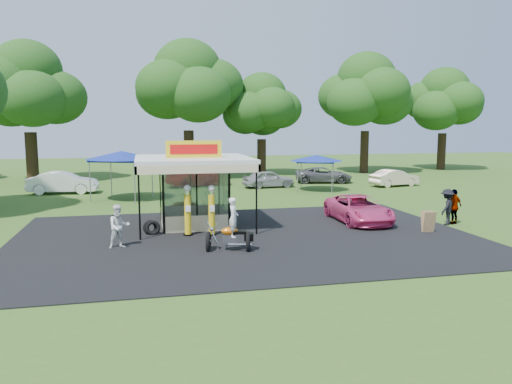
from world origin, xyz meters
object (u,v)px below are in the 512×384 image
gas_pump_right (212,212)px  bg_car_b (198,176)px  gas_station_kiosk (193,190)px  spectator_west (119,227)px  spectator_east_a (447,207)px  bg_car_e (394,178)px  spectator_east_b (454,207)px  gas_pump_left (188,212)px  a_frame_sign (428,222)px  kiosk_car (190,209)px  tent_west (121,156)px  pink_sedan (359,209)px  bg_car_d (324,175)px  bg_car_a (63,183)px  tent_east (316,158)px  bg_car_c (268,179)px  motorcycle (232,230)px

gas_pump_right → bg_car_b: 18.56m
gas_station_kiosk → spectator_west: gas_station_kiosk is taller
spectator_east_a → bg_car_e: (5.21, 14.91, -0.22)m
spectator_east_a → spectator_east_b: spectator_east_a is taller
gas_pump_left → spectator_west: gas_pump_left is taller
gas_pump_left → a_frame_sign: (10.79, -1.77, -0.60)m
kiosk_car → spectator_east_a: 13.09m
gas_pump_right → tent_west: (-4.25, 12.17, 1.82)m
pink_sedan → bg_car_d: pink_sedan is taller
gas_pump_left → bg_car_b: bearing=82.2°
gas_pump_right → spectator_west: (-3.93, -1.42, -0.21)m
gas_pump_left → a_frame_sign: bearing=-9.3°
kiosk_car → bg_car_b: size_ratio=0.52×
spectator_west → bg_car_a: spectator_west is taller
bg_car_e → tent_east: 7.46m
bg_car_b → tent_west: bearing=121.7°
gas_station_kiosk → a_frame_sign: (10.31, -3.89, -1.27)m
pink_sedan → tent_west: 16.22m
bg_car_a → pink_sedan: bearing=-128.3°
gas_pump_left → pink_sedan: gas_pump_left is taller
gas_station_kiosk → gas_pump_right: (0.56, -2.28, -0.69)m
bg_car_c → motorcycle: bearing=155.8°
spectator_east_a → gas_pump_left: bearing=-40.3°
gas_pump_right → kiosk_car: bearing=97.2°
bg_car_c → bg_car_e: 10.22m
tent_east → motorcycle: bearing=-119.7°
tent_east → pink_sedan: bearing=-99.6°
gas_station_kiosk → tent_west: bearing=110.4°
gas_pump_left → bg_car_c: size_ratio=0.57×
spectator_east_b → tent_west: (-16.37, 12.25, 2.04)m
gas_pump_left → tent_east: 17.22m
motorcycle → bg_car_e: bearing=59.8°
spectator_west → bg_car_d: bearing=34.7°
spectator_west → spectator_east_a: bearing=-11.6°
bg_car_a → spectator_east_b: bearing=-124.2°
bg_car_e → bg_car_b: bearing=63.6°
spectator_west → tent_east: (13.67, 14.93, 1.57)m
spectator_west → bg_car_d: size_ratio=0.37×
spectator_east_b → bg_car_a: bearing=-56.6°
gas_station_kiosk → bg_car_b: gas_station_kiosk is taller
motorcycle → a_frame_sign: bearing=20.7°
spectator_west → motorcycle: bearing=-35.3°
gas_pump_right → gas_pump_left: bearing=171.3°
gas_pump_right → spectator_west: 4.18m
pink_sedan → bg_car_c: (-0.92, 14.83, 0.01)m
bg_car_a → bg_car_c: bg_car_a is taller
bg_car_d → bg_car_e: size_ratio=1.17×
gas_station_kiosk → pink_sedan: size_ratio=1.10×
motorcycle → bg_car_c: (6.39, 19.17, -0.17)m
tent_west → bg_car_b: bearing=47.9°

